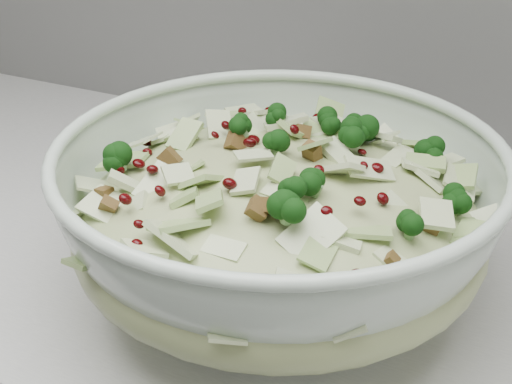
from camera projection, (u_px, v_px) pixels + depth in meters
mixing_bowl at (278, 221)px, 0.63m from camera, size 0.41×0.41×0.16m
salad at (279, 196)px, 0.62m from camera, size 0.45×0.45×0.16m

